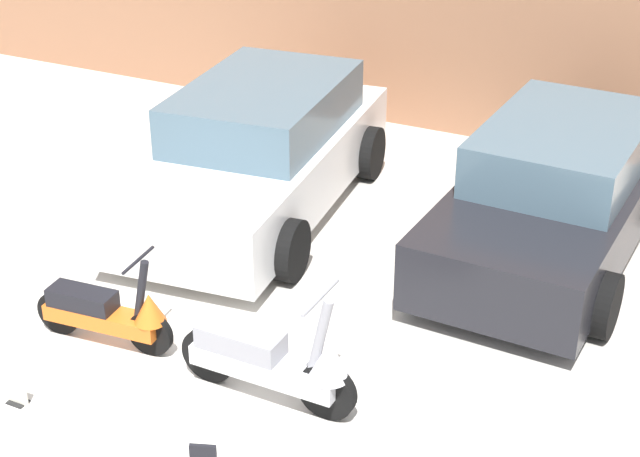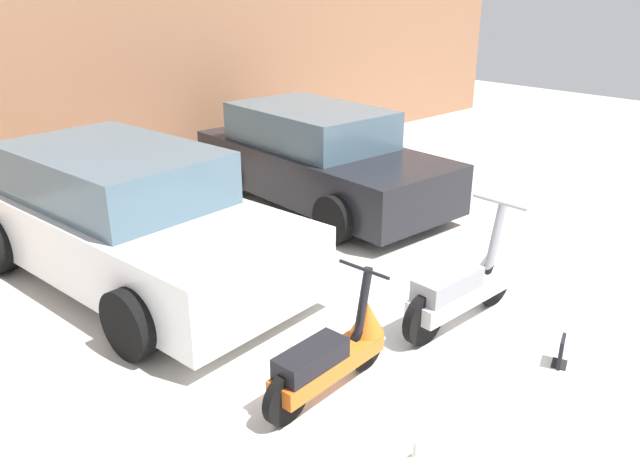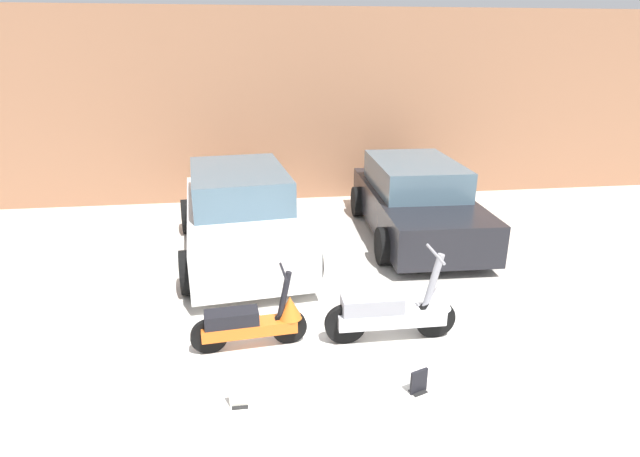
{
  "view_description": "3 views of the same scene",
  "coord_description": "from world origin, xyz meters",
  "views": [
    {
      "loc": [
        3.77,
        -4.73,
        4.94
      ],
      "look_at": [
        0.21,
        2.43,
        0.79
      ],
      "focal_mm": 55.0,
      "sensor_mm": 36.0,
      "label": 1
    },
    {
      "loc": [
        -4.04,
        -2.01,
        3.03
      ],
      "look_at": [
        -0.22,
        2.09,
        0.8
      ],
      "focal_mm": 35.0,
      "sensor_mm": 36.0,
      "label": 2
    },
    {
      "loc": [
        -1.06,
        -4.18,
        3.33
      ],
      "look_at": [
        -0.14,
        2.55,
        0.87
      ],
      "focal_mm": 28.0,
      "sensor_mm": 36.0,
      "label": 3
    }
  ],
  "objects": [
    {
      "name": "ground_plane",
      "position": [
        0.0,
        0.0,
        0.0
      ],
      "size": [
        28.0,
        28.0,
        0.0
      ],
      "primitive_type": "plane",
      "color": "silver"
    },
    {
      "name": "wall_back",
      "position": [
        0.0,
        7.12,
        2.08
      ],
      "size": [
        19.6,
        0.12,
        4.16
      ],
      "primitive_type": "cube",
      "color": "#9E6B4C",
      "rests_on": "ground_plane"
    },
    {
      "name": "scooter_front_left",
      "position": [
        -1.13,
        0.96,
        0.34
      ],
      "size": [
        1.36,
        0.49,
        0.95
      ],
      "rotation": [
        0.0,
        0.0,
        0.09
      ],
      "color": "black",
      "rests_on": "ground_plane"
    },
    {
      "name": "scooter_front_right",
      "position": [
        0.56,
        0.9,
        0.39
      ],
      "size": [
        1.6,
        0.57,
        1.11
      ],
      "rotation": [
        0.0,
        0.0,
        -0.01
      ],
      "color": "black",
      "rests_on": "ground_plane"
    },
    {
      "name": "car_rear_left",
      "position": [
        -1.3,
        3.95,
        0.68
      ],
      "size": [
        2.37,
        4.36,
        1.42
      ],
      "rotation": [
        0.0,
        0.0,
        -1.46
      ],
      "color": "white",
      "rests_on": "ground_plane"
    },
    {
      "name": "car_rear_center",
      "position": [
        1.91,
        4.4,
        0.66
      ],
      "size": [
        2.07,
        4.09,
        1.37
      ],
      "rotation": [
        0.0,
        0.0,
        -1.61
      ],
      "color": "black",
      "rests_on": "ground_plane"
    },
    {
      "name": "placard_near_left_scooter",
      "position": [
        -1.3,
        -0.07,
        0.11
      ],
      "size": [
        0.2,
        0.12,
        0.26
      ],
      "rotation": [
        0.0,
        0.0,
        0.0
      ],
      "color": "black",
      "rests_on": "ground_plane"
    },
    {
      "name": "placard_near_right_scooter",
      "position": [
        0.51,
        -0.11,
        0.11
      ],
      "size": [
        0.2,
        0.17,
        0.26
      ],
      "rotation": [
        0.0,
        0.0,
        0.36
      ],
      "color": "black",
      "rests_on": "ground_plane"
    }
  ]
}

